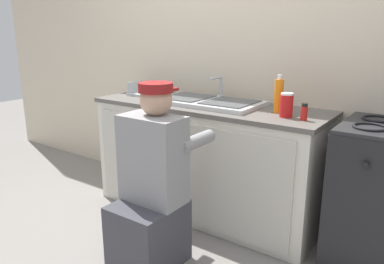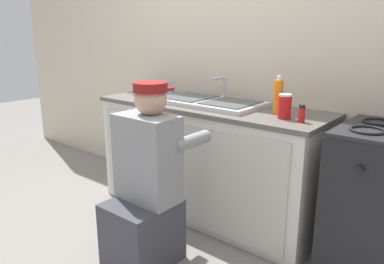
{
  "view_description": "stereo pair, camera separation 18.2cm",
  "coord_description": "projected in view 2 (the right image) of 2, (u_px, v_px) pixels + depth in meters",
  "views": [
    {
      "loc": [
        1.48,
        -2.0,
        1.38
      ],
      "look_at": [
        0.0,
        0.1,
        0.69
      ],
      "focal_mm": 35.0,
      "sensor_mm": 36.0,
      "label": 1
    },
    {
      "loc": [
        1.63,
        -1.89,
        1.38
      ],
      "look_at": [
        0.0,
        0.1,
        0.69
      ],
      "focal_mm": 35.0,
      "sensor_mm": 36.0,
      "label": 2
    }
  ],
  "objects": [
    {
      "name": "ground_plane",
      "position": [
        183.0,
        225.0,
        2.77
      ],
      "size": [
        12.0,
        12.0,
        0.0
      ],
      "primitive_type": "plane",
      "color": "gray"
    },
    {
      "name": "back_wall",
      "position": [
        237.0,
        49.0,
        2.93
      ],
      "size": [
        6.0,
        0.1,
        2.5
      ],
      "primitive_type": "cube",
      "color": "beige",
      "rests_on": "ground_plane"
    },
    {
      "name": "counter_cabinet",
      "position": [
        208.0,
        161.0,
        2.87
      ],
      "size": [
        1.75,
        0.62,
        0.83
      ],
      "color": "silver",
      "rests_on": "ground_plane"
    },
    {
      "name": "countertop",
      "position": [
        209.0,
        106.0,
        2.77
      ],
      "size": [
        1.79,
        0.62,
        0.03
      ],
      "primitive_type": "cube",
      "color": "#5B5651",
      "rests_on": "counter_cabinet"
    },
    {
      "name": "sink_double_basin",
      "position": [
        209.0,
        101.0,
        2.76
      ],
      "size": [
        0.8,
        0.44,
        0.19
      ],
      "color": "silver",
      "rests_on": "countertop"
    },
    {
      "name": "plumber_person",
      "position": [
        146.0,
        191.0,
        2.24
      ],
      "size": [
        0.42,
        0.61,
        1.1
      ],
      "color": "#3F3F47",
      "rests_on": "ground_plane"
    },
    {
      "name": "soda_cup_red",
      "position": [
        285.0,
        106.0,
        2.29
      ],
      "size": [
        0.08,
        0.08,
        0.15
      ],
      "color": "red",
      "rests_on": "countertop"
    },
    {
      "name": "dish_rack_tray",
      "position": [
        152.0,
        92.0,
        3.16
      ],
      "size": [
        0.28,
        0.22,
        0.11
      ],
      "color": "#B2B7BC",
      "rests_on": "countertop"
    },
    {
      "name": "soap_bottle_orange",
      "position": [
        278.0,
        97.0,
        2.41
      ],
      "size": [
        0.06,
        0.06,
        0.25
      ],
      "color": "orange",
      "rests_on": "countertop"
    },
    {
      "name": "spice_bottle_red",
      "position": [
        302.0,
        114.0,
        2.2
      ],
      "size": [
        0.04,
        0.04,
        0.1
      ],
      "color": "red",
      "rests_on": "countertop"
    }
  ]
}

